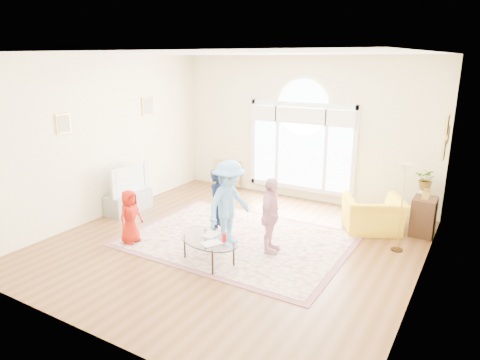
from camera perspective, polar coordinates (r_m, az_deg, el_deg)
The scene contains 17 objects.
ground at distance 7.56m, azimuth -1.07°, elevation -8.53°, with size 6.00×6.00×0.00m, color brown.
room_shell at distance 9.53m, azimuth 7.97°, elevation 6.37°, with size 6.00×6.00×6.00m.
area_rug at distance 7.70m, azimuth -0.24°, elevation -7.96°, with size 3.60×2.60×0.02m, color beige.
rug_border at distance 7.70m, azimuth -0.24°, elevation -7.98°, with size 3.80×2.80×0.01m, color #855058.
tv_console at distance 9.32m, azimuth -14.63°, elevation -2.83°, with size 0.45×1.00×0.42m, color gray.
television at distance 9.17m, azimuth -14.82°, elevation 0.17°, with size 0.17×1.04×0.60m.
coffee_table at distance 6.77m, azimuth -4.21°, elevation -7.89°, with size 1.31×1.05×0.54m.
armchair at distance 8.33m, azimuth 17.29°, elevation -4.42°, with size 1.03×0.90×0.67m, color yellow.
side_cabinet at distance 8.50m, azimuth 23.26°, elevation -4.49°, with size 0.40×0.50×0.70m, color black.
floor_lamp at distance 7.37m, azimuth 21.12°, elevation 0.33°, with size 0.27×0.27×1.51m.
plant_pedestal at distance 9.00m, azimuth 23.23°, elevation -3.38°, with size 0.20×0.20×0.70m, color white.
potted_plant at distance 8.84m, azimuth 23.63°, elevation 0.08°, with size 0.39×0.33×0.43m, color #33722D.
leaning_picture at distance 10.83m, azimuth -1.79°, elevation -0.84°, with size 0.80×0.05×0.62m, color tan.
child_red at distance 7.65m, azimuth -14.43°, elevation -4.72°, with size 0.46×0.30×0.95m, color #A2180B.
child_navy at distance 7.46m, azimuth -2.80°, elevation -3.39°, with size 0.47×0.31×1.29m, color #151F3D.
child_pink at distance 7.00m, azimuth 4.07°, elevation -4.79°, with size 0.75×0.31×1.27m, color #E2A0B8.
child_blue at distance 7.18m, azimuth -1.46°, elevation -3.22°, with size 0.97×0.56×1.50m, color #62A1DD.
Camera 1 is at (3.63, -5.84, 3.14)m, focal length 32.00 mm.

